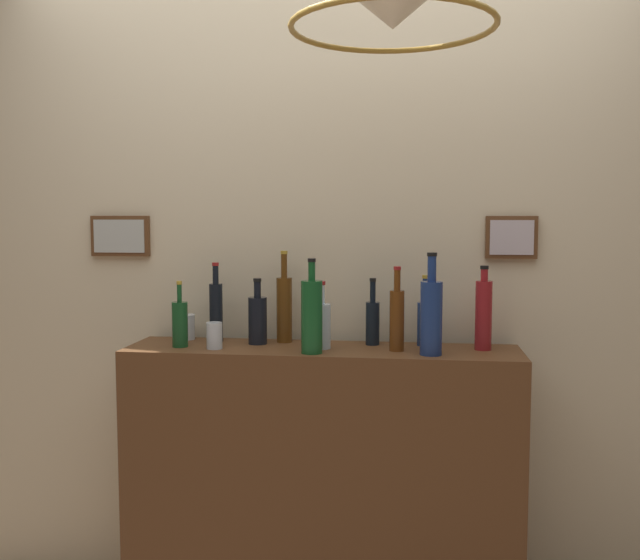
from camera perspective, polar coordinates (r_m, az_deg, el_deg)
The scene contains 15 objects.
panelled_rear_partition at distance 2.76m, azimuth 0.79°, elevation 4.28°, with size 3.78×0.15×2.82m.
bar_shelf_unit at distance 2.71m, azimuth 0.15°, elevation -16.50°, with size 1.42×0.33×1.05m, color brown.
liquor_bottle_port at distance 2.62m, azimuth 4.24°, elevation -3.26°, with size 0.05×0.05×0.25m.
liquor_bottle_amaro at distance 2.51m, azimuth 6.19°, elevation -3.02°, with size 0.05×0.05×0.30m.
liquor_bottle_vodka at distance 2.58m, azimuth 12.99°, elevation -2.65°, with size 0.06×0.06×0.30m.
liquor_bottle_bourbon at distance 2.45m, azimuth 8.92°, elevation -2.82°, with size 0.08×0.08×0.35m.
liquor_bottle_scotch at distance 2.67m, azimuth -2.88°, elevation -2.19°, with size 0.06×0.06×0.34m.
liquor_bottle_mezcal at distance 2.71m, azimuth -8.34°, elevation -2.39°, with size 0.05×0.05×0.30m.
liquor_bottle_tequila at distance 2.63m, azimuth 8.43°, elevation -3.28°, with size 0.06×0.06×0.26m.
liquor_bottle_rum at distance 2.62m, azimuth -11.18°, elevation -3.41°, with size 0.06×0.06×0.24m.
liquor_bottle_gin at distance 2.64m, azimuth -5.03°, elevation -3.12°, with size 0.07×0.07×0.24m.
liquor_bottle_whiskey at distance 2.45m, azimuth -0.66°, elevation -2.86°, with size 0.07×0.07×0.33m.
liquor_bottle_rye at distance 2.54m, azimuth 0.00°, elevation -3.48°, with size 0.08×0.08×0.24m.
glass_tumbler_rocks at distance 2.79m, azimuth -10.75°, elevation -3.72°, with size 0.07×0.07×0.10m.
glass_tumbler_highball at distance 2.57m, azimuth -8.47°, elevation -4.43°, with size 0.06×0.06×0.10m.
Camera 1 is at (0.33, -1.65, 1.52)m, focal length 39.89 mm.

